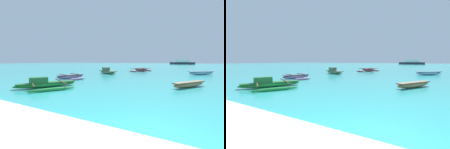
% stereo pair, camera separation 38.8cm
% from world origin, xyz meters
% --- Properties ---
extents(moored_boat_0, '(3.15, 2.77, 0.46)m').
position_xyz_m(moored_boat_0, '(1.29, 20.19, 0.26)').
color(moored_boat_0, '#8BB6D2').
rests_on(moored_boat_0, ground_plane).
extents(moored_boat_1, '(4.39, 4.09, 0.70)m').
position_xyz_m(moored_boat_1, '(-8.34, 4.46, 0.23)').
color(moored_boat_1, green).
rests_on(moored_boat_1, ground_plane).
extents(moored_boat_2, '(3.21, 4.44, 0.54)m').
position_xyz_m(moored_boat_2, '(-7.52, 22.58, 0.25)').
color(moored_boat_2, '#A83B4B').
rests_on(moored_boat_2, ground_plane).
extents(moored_boat_3, '(2.08, 2.90, 0.38)m').
position_xyz_m(moored_boat_3, '(0.25, 9.19, 0.21)').
color(moored_boat_3, '#A37B49').
rests_on(moored_boat_3, ground_plane).
extents(moored_boat_4, '(3.59, 2.89, 0.45)m').
position_xyz_m(moored_boat_4, '(-10.47, 8.95, 0.21)').
color(moored_boat_4, '#A272A0').
rests_on(moored_boat_4, ground_plane).
extents(moored_boat_5, '(3.48, 2.07, 0.88)m').
position_xyz_m(moored_boat_5, '(-10.17, 15.80, 0.31)').
color(moored_boat_5, '#6F9764').
rests_on(moored_boat_5, ground_plane).
extents(distant_ferry, '(11.57, 2.55, 2.55)m').
position_xyz_m(distant_ferry, '(-5.20, 81.47, 1.04)').
color(distant_ferry, '#2D333D').
rests_on(distant_ferry, ground_plane).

